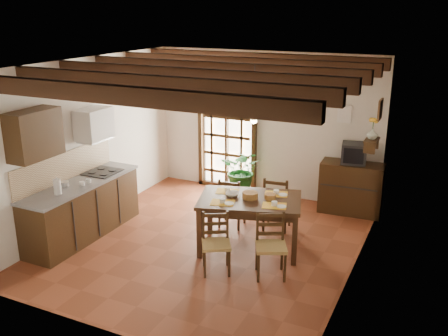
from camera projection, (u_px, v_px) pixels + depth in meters
The scene contains 25 objects.
ground_plane at pixel (208, 243), 7.92m from camera, with size 5.00×5.00×0.00m, color brown.
room_shell at pixel (206, 132), 7.35m from camera, with size 4.52×5.02×2.81m.
ceiling_beams at pixel (206, 72), 7.08m from camera, with size 4.50×4.34×0.20m.
french_door at pixel (227, 132), 9.98m from camera, with size 1.26×0.11×2.32m.
kitchen_counter at pixel (83, 208), 8.05m from camera, with size 0.64×2.25×1.38m.
upper_cabinet at pixel (34, 134), 7.07m from camera, with size 0.35×0.80×0.70m, color #32200F.
range_hood at pixel (94, 125), 8.17m from camera, with size 0.38×0.60×0.54m.
counter_items at pixel (84, 178), 7.97m from camera, with size 0.50×1.43×0.25m.
dining_table at pixel (250, 205), 7.54m from camera, with size 1.74×1.37×0.83m.
chair_near_left at pixel (216, 254), 7.00m from camera, with size 0.53×0.52×0.85m.
chair_near_right at pixel (270, 257), 6.88m from camera, with size 0.55×0.54×0.90m.
chair_far_left at pixel (232, 211), 8.46m from camera, with size 0.43×0.42×0.87m.
chair_far_right at pixel (277, 213), 8.34m from camera, with size 0.47×0.45×0.93m.
table_setting at pixel (250, 192), 7.47m from camera, with size 1.11×0.74×0.10m.
table_bowl at pixel (233, 194), 7.59m from camera, with size 0.22×0.22×0.05m, color white.
sideboard at pixel (351, 188), 8.97m from camera, with size 1.09×0.49×0.93m, color #32200F.
crt_tv at pixel (354, 153), 8.76m from camera, with size 0.48×0.45×0.36m.
fuse_box at pixel (345, 114), 8.90m from camera, with size 0.25×0.03×0.32m, color white.
plant_pot at pixel (242, 194), 9.65m from camera, with size 0.36×0.36×0.22m, color maroon.
potted_plant at pixel (242, 172), 9.51m from camera, with size 1.98×1.70×2.21m, color #144C19.
wall_shelf at pixel (371, 142), 7.95m from camera, with size 0.20×0.42×0.20m.
shelf_vase at pixel (372, 134), 7.91m from camera, with size 0.15×0.15×0.15m, color #B2BFB2.
shelf_flowers at pixel (374, 121), 7.85m from camera, with size 0.14×0.14×0.36m.
framed_picture at pixel (380, 110), 7.75m from camera, with size 0.03×0.32×0.32m.
pendant_lamp at pixel (254, 115), 7.20m from camera, with size 0.36×0.36×0.84m.
Camera 1 is at (3.29, -6.36, 3.58)m, focal length 40.00 mm.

